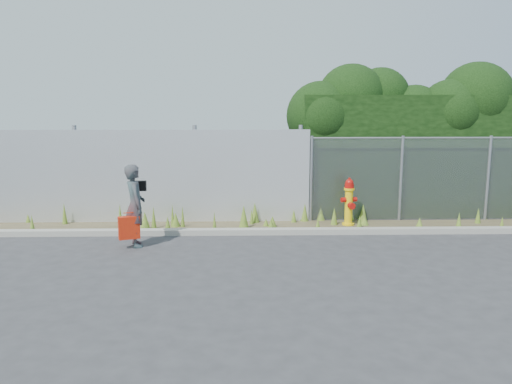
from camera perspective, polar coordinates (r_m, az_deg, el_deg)
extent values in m
plane|color=#333335|center=(9.12, 2.12, -7.72)|extent=(80.00, 80.00, 0.00)
cube|color=gray|center=(10.83, 1.54, -4.53)|extent=(16.00, 0.22, 0.12)
cube|color=#4B412B|center=(11.42, 1.38, -4.05)|extent=(16.00, 1.20, 0.01)
cone|color=#4F7122|center=(11.56, -9.17, -3.19)|extent=(0.20, 0.20, 0.33)
cone|color=#4F7122|center=(12.99, -24.60, -2.77)|extent=(0.12, 0.12, 0.23)
cone|color=#4F7122|center=(12.47, -21.05, -2.37)|extent=(0.12, 0.12, 0.51)
cone|color=#4F7122|center=(11.89, -24.22, -3.40)|extent=(0.12, 0.12, 0.41)
cone|color=#4F7122|center=(11.64, -0.50, -2.90)|extent=(0.09, 0.09, 0.36)
cone|color=#4F7122|center=(11.80, -0.13, -2.42)|extent=(0.21, 0.21, 0.48)
cone|color=#4F7122|center=(11.22, -1.41, -2.92)|extent=(0.23, 0.23, 0.54)
cone|color=#4F7122|center=(11.99, 5.59, -2.38)|extent=(0.17, 0.17, 0.44)
cone|color=#4F7122|center=(11.48, 1.14, -3.54)|extent=(0.13, 0.13, 0.18)
cone|color=#4F7122|center=(11.48, -8.38, -2.83)|extent=(0.09, 0.09, 0.50)
cone|color=#4F7122|center=(11.86, 4.35, -2.79)|extent=(0.13, 0.13, 0.32)
cone|color=#4F7122|center=(12.62, 26.30, -3.15)|extent=(0.10, 0.10, 0.27)
cone|color=#4F7122|center=(12.14, 7.41, -2.50)|extent=(0.21, 0.21, 0.34)
cone|color=#4F7122|center=(12.15, 12.14, -2.41)|extent=(0.21, 0.21, 0.43)
cone|color=#4F7122|center=(11.07, 1.73, -3.80)|extent=(0.17, 0.17, 0.27)
cone|color=#4F7122|center=(12.83, 24.04, -2.53)|extent=(0.13, 0.13, 0.37)
cone|color=#4F7122|center=(11.85, 12.26, -3.27)|extent=(0.23, 0.23, 0.21)
cone|color=#4F7122|center=(11.64, 18.17, -3.55)|extent=(0.21, 0.21, 0.30)
cone|color=#4F7122|center=(11.71, 8.93, -2.81)|extent=(0.16, 0.16, 0.41)
cone|color=#4F7122|center=(11.86, -15.26, -2.61)|extent=(0.12, 0.12, 0.52)
cone|color=#4F7122|center=(11.62, -9.52, -2.66)|extent=(0.09, 0.09, 0.52)
cone|color=#4F7122|center=(11.23, -10.06, -3.62)|extent=(0.14, 0.14, 0.33)
cone|color=#4F7122|center=(12.25, 10.72, -2.48)|extent=(0.21, 0.21, 0.34)
cone|color=#4F7122|center=(11.36, 1.89, -3.47)|extent=(0.20, 0.20, 0.27)
cone|color=#4F7122|center=(11.09, -4.77, -3.39)|extent=(0.10, 0.10, 0.43)
cone|color=#4F7122|center=(13.34, 24.71, -2.49)|extent=(0.09, 0.09, 0.21)
cone|color=#4F7122|center=(11.38, -12.57, -3.30)|extent=(0.23, 0.23, 0.41)
cone|color=#4F7122|center=(12.03, 5.14, -2.16)|extent=(0.11, 0.11, 0.51)
cone|color=#4F7122|center=(11.20, 7.07, -3.75)|extent=(0.13, 0.13, 0.26)
cone|color=#4F7122|center=(11.42, -11.62, -2.93)|extent=(0.12, 0.12, 0.53)
cone|color=#4F7122|center=(11.93, 22.17, -3.20)|extent=(0.15, 0.15, 0.41)
cone|color=#4F7122|center=(11.53, 11.74, -3.42)|extent=(0.13, 0.13, 0.29)
cone|color=#4F7122|center=(12.00, -13.50, -3.23)|extent=(0.22, 0.22, 0.18)
cube|color=silver|center=(12.10, -14.31, 1.71)|extent=(8.50, 0.08, 2.20)
cylinder|color=gray|center=(12.54, -19.77, 1.94)|extent=(0.10, 0.10, 2.30)
cylinder|color=gray|center=(11.96, -6.93, 2.09)|extent=(0.10, 0.10, 2.30)
cylinder|color=gray|center=(11.98, 5.07, 2.14)|extent=(0.10, 0.10, 2.30)
cube|color=gray|center=(12.74, 20.73, 1.32)|extent=(6.50, 0.03, 2.00)
cylinder|color=gray|center=(12.64, 21.01, 5.81)|extent=(6.50, 0.04, 0.04)
cylinder|color=gray|center=(11.91, 6.32, 1.47)|extent=(0.07, 0.07, 2.05)
cylinder|color=gray|center=(12.38, 16.23, 1.45)|extent=(0.07, 0.07, 2.05)
cylinder|color=gray|center=(13.17, 24.97, 1.40)|extent=(0.07, 0.07, 2.05)
cube|color=black|center=(13.72, 20.47, 4.01)|extent=(7.30, 1.60, 3.00)
sphere|color=black|center=(12.75, 7.41, 8.64)|extent=(1.73, 1.73, 1.73)
sphere|color=black|center=(13.08, 10.81, 10.44)|extent=(1.74, 1.74, 1.74)
sphere|color=black|center=(13.44, 13.99, 10.49)|extent=(1.50, 1.50, 1.50)
sphere|color=black|center=(13.46, 17.61, 8.46)|extent=(1.49, 1.49, 1.49)
sphere|color=black|center=(13.58, 21.33, 8.57)|extent=(1.61, 1.61, 1.61)
sphere|color=black|center=(13.99, 23.85, 9.73)|extent=(1.83, 1.83, 1.83)
cylinder|color=yellow|center=(11.79, 10.48, -3.65)|extent=(0.28, 0.28, 0.06)
cylinder|color=yellow|center=(11.71, 10.54, -1.79)|extent=(0.18, 0.18, 0.84)
cylinder|color=yellow|center=(11.63, 10.61, 0.34)|extent=(0.24, 0.24, 0.05)
cylinder|color=#B20F0A|center=(11.62, 10.62, 0.68)|extent=(0.21, 0.21, 0.10)
sphere|color=#B20F0A|center=(11.61, 10.63, 1.01)|extent=(0.19, 0.19, 0.19)
cylinder|color=#B20F0A|center=(11.59, 10.64, 1.50)|extent=(0.05, 0.05, 0.05)
cylinder|color=#B20F0A|center=(11.64, 9.90, -0.87)|extent=(0.10, 0.11, 0.11)
cylinder|color=#B20F0A|center=(11.70, 11.23, -0.86)|extent=(0.10, 0.11, 0.11)
cylinder|color=#B20F0A|center=(11.56, 10.69, -1.57)|extent=(0.15, 0.12, 0.15)
imported|color=#0F6163|center=(10.07, -13.66, -1.51)|extent=(0.58, 0.69, 1.63)
cube|color=red|center=(9.98, -14.31, -3.97)|extent=(0.40, 0.15, 0.44)
cylinder|color=red|center=(9.91, -14.38, -2.32)|extent=(0.19, 0.02, 0.02)
cube|color=black|center=(10.25, -13.18, 0.69)|extent=(0.27, 0.11, 0.20)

